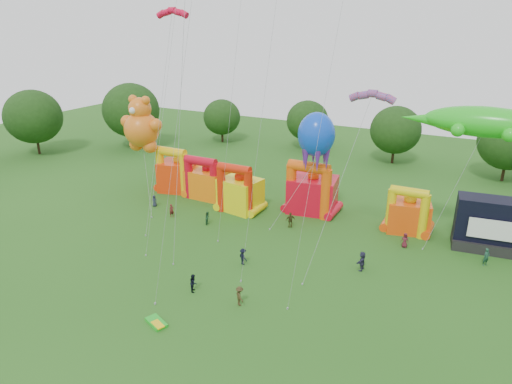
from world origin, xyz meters
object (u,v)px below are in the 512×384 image
at_px(bouncy_castle_0, 178,174).
at_px(spectator_4, 290,220).
at_px(stage_trailer, 501,226).
at_px(bouncy_castle_2, 239,192).
at_px(octopus_kite, 303,170).
at_px(teddy_bear_kite, 145,162).
at_px(gecko_kite, 471,152).
at_px(spectator_0, 154,201).

distance_m(bouncy_castle_0, spectator_4, 19.42).
height_order(bouncy_castle_0, stage_trailer, bouncy_castle_0).
bearing_deg(bouncy_castle_2, bouncy_castle_0, 168.48).
distance_m(bouncy_castle_0, bouncy_castle_2, 11.35).
distance_m(bouncy_castle_2, octopus_kite, 9.31).
relative_size(stage_trailer, teddy_bear_kite, 0.69).
bearing_deg(bouncy_castle_2, gecko_kite, 1.99).
bearing_deg(spectator_4, octopus_kite, -142.80).
relative_size(stage_trailer, spectator_4, 4.95).
bearing_deg(bouncy_castle_2, spectator_4, -13.10).
bearing_deg(spectator_0, gecko_kite, -7.84).
height_order(bouncy_castle_2, spectator_0, bouncy_castle_2).
bearing_deg(octopus_kite, bouncy_castle_0, 173.46).
relative_size(octopus_kite, spectator_4, 7.02).
xyz_separation_m(gecko_kite, spectator_0, (-35.67, -4.83, -9.92)).
xyz_separation_m(teddy_bear_kite, spectator_4, (20.52, 0.53, -4.23)).
relative_size(teddy_bear_kite, gecko_kite, 0.89).
bearing_deg(bouncy_castle_0, bouncy_castle_2, -11.52).
distance_m(stage_trailer, gecko_kite, 9.14).
bearing_deg(teddy_bear_kite, spectator_0, -34.28).
distance_m(bouncy_castle_2, stage_trailer, 29.38).
relative_size(bouncy_castle_0, octopus_kite, 0.50).
height_order(stage_trailer, octopus_kite, octopus_kite).
bearing_deg(spectator_0, bouncy_castle_0, 81.37).
relative_size(spectator_0, spectator_4, 0.82).
distance_m(teddy_bear_kite, spectator_0, 5.24).
xyz_separation_m(teddy_bear_kite, spectator_0, (2.35, -1.60, -4.40)).
distance_m(teddy_bear_kite, gecko_kite, 38.56).
bearing_deg(stage_trailer, octopus_kite, -171.86).
bearing_deg(bouncy_castle_2, teddy_bear_kite, -169.55).
xyz_separation_m(bouncy_castle_0, gecko_kite, (36.43, -1.39, 8.20)).
distance_m(bouncy_castle_2, teddy_bear_kite, 13.22).
relative_size(teddy_bear_kite, octopus_kite, 1.03).
bearing_deg(octopus_kite, bouncy_castle_2, -179.78).
bearing_deg(bouncy_castle_0, spectator_4, -12.17).
bearing_deg(gecko_kite, bouncy_castle_0, 177.82).
distance_m(bouncy_castle_2, spectator_4, 8.14).
height_order(gecko_kite, octopus_kite, gecko_kite).
bearing_deg(bouncy_castle_0, octopus_kite, -6.54).
bearing_deg(stage_trailer, bouncy_castle_2, -174.11).
distance_m(gecko_kite, spectator_4, 20.22).
bearing_deg(spectator_4, stage_trailer, 157.10).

